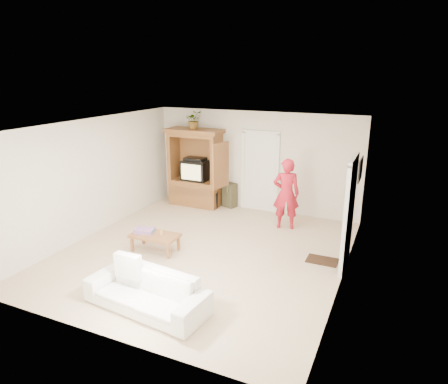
{
  "coord_description": "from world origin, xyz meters",
  "views": [
    {
      "loc": [
        3.45,
        -6.66,
        3.58
      ],
      "look_at": [
        0.18,
        0.6,
        1.15
      ],
      "focal_mm": 32.0,
      "sensor_mm": 36.0,
      "label": 1
    }
  ],
  "objects_px": {
    "armoire": "(196,173)",
    "coffee_table": "(155,236)",
    "man": "(286,194)",
    "sofa": "(147,292)"
  },
  "relations": [
    {
      "from": "man",
      "to": "sofa",
      "type": "distance_m",
      "value": 4.31
    },
    {
      "from": "coffee_table",
      "to": "armoire",
      "type": "bearing_deg",
      "value": 100.6
    },
    {
      "from": "coffee_table",
      "to": "man",
      "type": "bearing_deg",
      "value": 47.01
    },
    {
      "from": "armoire",
      "to": "coffee_table",
      "type": "xyz_separation_m",
      "value": [
        0.63,
        -3.01,
        -0.59
      ]
    },
    {
      "from": "armoire",
      "to": "sofa",
      "type": "bearing_deg",
      "value": -70.77
    },
    {
      "from": "man",
      "to": "sofa",
      "type": "height_order",
      "value": "man"
    },
    {
      "from": "man",
      "to": "coffee_table",
      "type": "xyz_separation_m",
      "value": [
        -2.09,
        -2.34,
        -0.52
      ]
    },
    {
      "from": "man",
      "to": "coffee_table",
      "type": "height_order",
      "value": "man"
    },
    {
      "from": "armoire",
      "to": "sofa",
      "type": "height_order",
      "value": "armoire"
    },
    {
      "from": "coffee_table",
      "to": "sofa",
      "type": "bearing_deg",
      "value": -61.18
    }
  ]
}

